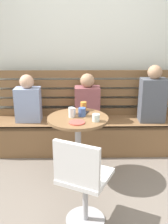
% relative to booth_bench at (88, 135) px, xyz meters
% --- Properties ---
extents(ground, '(8.00, 8.00, 0.00)m').
position_rel_booth_bench_xyz_m(ground, '(0.00, -1.20, -0.22)').
color(ground, '#70665B').
extents(back_wall, '(5.20, 0.10, 2.90)m').
position_rel_booth_bench_xyz_m(back_wall, '(0.00, 0.44, 1.23)').
color(back_wall, silver).
rests_on(back_wall, ground).
extents(booth_bench, '(2.70, 0.52, 0.44)m').
position_rel_booth_bench_xyz_m(booth_bench, '(0.00, 0.00, 0.00)').
color(booth_bench, brown).
rests_on(booth_bench, ground).
extents(booth_backrest, '(2.65, 0.04, 0.66)m').
position_rel_booth_bench_xyz_m(booth_backrest, '(0.00, 0.24, 0.56)').
color(booth_backrest, brown).
rests_on(booth_backrest, booth_bench).
extents(cafe_table, '(0.68, 0.68, 0.74)m').
position_rel_booth_bench_xyz_m(cafe_table, '(-0.14, -0.69, 0.30)').
color(cafe_table, '#ADADB2').
rests_on(cafe_table, ground).
extents(white_chair, '(0.54, 0.54, 0.85)m').
position_rel_booth_bench_xyz_m(white_chair, '(-0.10, -1.50, 0.24)').
color(white_chair, '#ADADB2').
rests_on(white_chair, ground).
extents(person_adult, '(0.34, 0.22, 0.77)m').
position_rel_booth_bench_xyz_m(person_adult, '(0.87, -0.02, 0.57)').
color(person_adult, '#4C515B').
rests_on(person_adult, booth_bench).
extents(person_child_left, '(0.34, 0.22, 0.65)m').
position_rel_booth_bench_xyz_m(person_child_left, '(-0.82, 0.02, 0.50)').
color(person_child_left, '#8C9EC6').
rests_on(person_child_left, booth_bench).
extents(person_child_middle, '(0.34, 0.22, 0.66)m').
position_rel_booth_bench_xyz_m(person_child_middle, '(-0.02, 0.02, 0.51)').
color(person_child_middle, brown).
rests_on(person_child_middle, booth_bench).
extents(cup_water_clear, '(0.07, 0.07, 0.11)m').
position_rel_booth_bench_xyz_m(cup_water_clear, '(-0.21, -0.68, 0.57)').
color(cup_water_clear, white).
rests_on(cup_water_clear, cafe_table).
extents(cup_mug_blue, '(0.08, 0.08, 0.09)m').
position_rel_booth_bench_xyz_m(cup_mug_blue, '(-0.09, -0.65, 0.57)').
color(cup_mug_blue, '#3D5B9E').
rests_on(cup_mug_blue, cafe_table).
extents(cup_glass_short, '(0.08, 0.08, 0.08)m').
position_rel_booth_bench_xyz_m(cup_glass_short, '(0.05, -0.82, 0.56)').
color(cup_glass_short, silver).
rests_on(cup_glass_short, cafe_table).
extents(cup_ceramic_white, '(0.08, 0.08, 0.07)m').
position_rel_booth_bench_xyz_m(cup_ceramic_white, '(-0.21, -0.59, 0.55)').
color(cup_ceramic_white, white).
rests_on(cup_ceramic_white, cafe_table).
extents(cup_tumbler_orange, '(0.07, 0.07, 0.10)m').
position_rel_booth_bench_xyz_m(cup_tumbler_orange, '(-0.07, -0.44, 0.57)').
color(cup_tumbler_orange, orange).
rests_on(cup_tumbler_orange, cafe_table).
extents(plate_small, '(0.17, 0.17, 0.01)m').
position_rel_booth_bench_xyz_m(plate_small, '(-0.15, -0.86, 0.52)').
color(plate_small, '#DB4C42').
rests_on(plate_small, cafe_table).
extents(phone_on_table, '(0.12, 0.16, 0.01)m').
position_rel_booth_bench_xyz_m(phone_on_table, '(-0.06, -0.55, 0.52)').
color(phone_on_table, black).
rests_on(phone_on_table, cafe_table).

